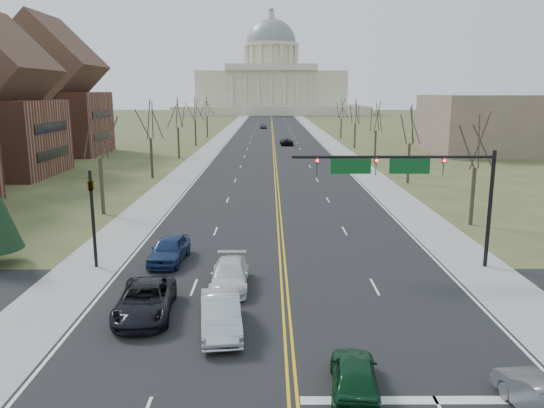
{
  "coord_description": "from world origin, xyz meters",
  "views": [
    {
      "loc": [
        -0.81,
        -17.66,
        10.59
      ],
      "look_at": [
        -0.65,
        18.02,
        3.0
      ],
      "focal_mm": 35.0,
      "sensor_mm": 36.0,
      "label": 1
    }
  ],
  "objects_px": {
    "car_nb_inner_lead": "(354,375)",
    "car_sb_inner_second": "(230,275)",
    "car_sb_outer_lead": "(145,300)",
    "car_sb_outer_second": "(169,249)",
    "signal_left": "(92,208)",
    "car_sb_inner_lead": "(221,314)",
    "signal_mast": "(408,174)",
    "car_far_nb": "(286,142)",
    "car_far_sb": "(263,126)"
  },
  "relations": [
    {
      "from": "car_nb_inner_lead",
      "to": "car_sb_inner_second",
      "type": "bearing_deg",
      "value": -58.03
    },
    {
      "from": "car_sb_outer_lead",
      "to": "car_sb_inner_second",
      "type": "xyz_separation_m",
      "value": [
        3.8,
        3.72,
        -0.05
      ]
    },
    {
      "from": "car_sb_outer_second",
      "to": "signal_left",
      "type": "bearing_deg",
      "value": -163.09
    },
    {
      "from": "signal_left",
      "to": "car_sb_inner_second",
      "type": "bearing_deg",
      "value": -22.45
    },
    {
      "from": "car_sb_inner_lead",
      "to": "car_sb_inner_second",
      "type": "distance_m",
      "value": 5.5
    },
    {
      "from": "signal_left",
      "to": "car_sb_inner_second",
      "type": "relative_size",
      "value": 1.21
    },
    {
      "from": "signal_mast",
      "to": "car_far_nb",
      "type": "relative_size",
      "value": 2.41
    },
    {
      "from": "car_far_nb",
      "to": "car_sb_inner_second",
      "type": "bearing_deg",
      "value": 81.33
    },
    {
      "from": "car_sb_inner_lead",
      "to": "car_sb_outer_lead",
      "type": "bearing_deg",
      "value": 147.9
    },
    {
      "from": "car_far_sb",
      "to": "car_nb_inner_lead",
      "type": "bearing_deg",
      "value": -93.5
    },
    {
      "from": "signal_mast",
      "to": "car_sb_outer_lead",
      "type": "relative_size",
      "value": 2.19
    },
    {
      "from": "signal_left",
      "to": "car_sb_outer_lead",
      "type": "xyz_separation_m",
      "value": [
        4.7,
        -7.23,
        -2.93
      ]
    },
    {
      "from": "car_sb_outer_second",
      "to": "car_far_sb",
      "type": "height_order",
      "value": "car_sb_outer_second"
    },
    {
      "from": "car_nb_inner_lead",
      "to": "car_sb_outer_lead",
      "type": "height_order",
      "value": "car_sb_outer_lead"
    },
    {
      "from": "car_sb_inner_second",
      "to": "car_sb_outer_second",
      "type": "height_order",
      "value": "car_sb_outer_second"
    },
    {
      "from": "car_far_sb",
      "to": "car_sb_outer_lead",
      "type": "bearing_deg",
      "value": -97.3
    },
    {
      "from": "signal_left",
      "to": "car_far_nb",
      "type": "xyz_separation_m",
      "value": [
        14.05,
        75.67,
        -3.0
      ]
    },
    {
      "from": "signal_mast",
      "to": "signal_left",
      "type": "relative_size",
      "value": 2.02
    },
    {
      "from": "car_nb_inner_lead",
      "to": "car_sb_outer_second",
      "type": "bearing_deg",
      "value": -52.4
    },
    {
      "from": "car_far_sb",
      "to": "signal_mast",
      "type": "bearing_deg",
      "value": -90.88
    },
    {
      "from": "signal_mast",
      "to": "car_sb_outer_lead",
      "type": "distance_m",
      "value": 16.74
    },
    {
      "from": "car_far_nb",
      "to": "car_far_sb",
      "type": "xyz_separation_m",
      "value": [
        -5.23,
        49.19,
        0.02
      ]
    },
    {
      "from": "signal_left",
      "to": "car_sb_inner_second",
      "type": "height_order",
      "value": "signal_left"
    },
    {
      "from": "car_sb_inner_lead",
      "to": "car_far_sb",
      "type": "xyz_separation_m",
      "value": [
        0.33,
        133.86,
        -0.1
      ]
    },
    {
      "from": "car_far_nb",
      "to": "car_sb_inner_lead",
      "type": "bearing_deg",
      "value": 81.6
    },
    {
      "from": "signal_mast",
      "to": "car_sb_outer_second",
      "type": "height_order",
      "value": "signal_mast"
    },
    {
      "from": "car_sb_inner_lead",
      "to": "car_far_sb",
      "type": "bearing_deg",
      "value": 82.81
    },
    {
      "from": "car_sb_outer_lead",
      "to": "car_sb_outer_second",
      "type": "height_order",
      "value": "car_sb_outer_second"
    },
    {
      "from": "signal_mast",
      "to": "car_far_nb",
      "type": "height_order",
      "value": "signal_mast"
    },
    {
      "from": "car_nb_inner_lead",
      "to": "car_sb_outer_second",
      "type": "distance_m",
      "value": 17.67
    },
    {
      "from": "car_nb_inner_lead",
      "to": "car_far_nb",
      "type": "relative_size",
      "value": 0.82
    },
    {
      "from": "car_sb_outer_second",
      "to": "car_nb_inner_lead",
      "type": "bearing_deg",
      "value": -53.63
    },
    {
      "from": "car_sb_inner_second",
      "to": "car_sb_outer_lead",
      "type": "bearing_deg",
      "value": -136.38
    },
    {
      "from": "signal_left",
      "to": "car_sb_inner_second",
      "type": "xyz_separation_m",
      "value": [
        8.49,
        -3.51,
        -2.98
      ]
    },
    {
      "from": "signal_mast",
      "to": "signal_left",
      "type": "height_order",
      "value": "signal_mast"
    },
    {
      "from": "signal_mast",
      "to": "car_nb_inner_lead",
      "type": "relative_size",
      "value": 2.93
    },
    {
      "from": "signal_left",
      "to": "car_sb_outer_second",
      "type": "bearing_deg",
      "value": 12.51
    },
    {
      "from": "signal_left",
      "to": "car_far_sb",
      "type": "xyz_separation_m",
      "value": [
        8.82,
        124.85,
        -2.99
      ]
    },
    {
      "from": "car_nb_inner_lead",
      "to": "car_sb_outer_second",
      "type": "xyz_separation_m",
      "value": [
        -9.35,
        14.99,
        0.12
      ]
    },
    {
      "from": "signal_mast",
      "to": "car_sb_outer_lead",
      "type": "height_order",
      "value": "signal_mast"
    },
    {
      "from": "car_sb_inner_second",
      "to": "car_far_sb",
      "type": "relative_size",
      "value": 1.18
    },
    {
      "from": "signal_mast",
      "to": "car_sb_inner_lead",
      "type": "distance_m",
      "value": 14.65
    },
    {
      "from": "signal_mast",
      "to": "car_far_sb",
      "type": "distance_m",
      "value": 125.36
    },
    {
      "from": "signal_left",
      "to": "car_sb_outer_second",
      "type": "distance_m",
      "value": 5.3
    },
    {
      "from": "car_nb_inner_lead",
      "to": "car_sb_inner_second",
      "type": "height_order",
      "value": "car_sb_inner_second"
    },
    {
      "from": "car_sb_inner_second",
      "to": "car_sb_outer_second",
      "type": "xyz_separation_m",
      "value": [
        -4.15,
        4.47,
        0.11
      ]
    },
    {
      "from": "car_sb_inner_second",
      "to": "car_far_nb",
      "type": "height_order",
      "value": "car_sb_inner_second"
    },
    {
      "from": "car_sb_inner_second",
      "to": "car_sb_outer_second",
      "type": "relative_size",
      "value": 1.02
    },
    {
      "from": "car_sb_outer_lead",
      "to": "car_sb_inner_second",
      "type": "bearing_deg",
      "value": 40.2
    },
    {
      "from": "car_sb_inner_lead",
      "to": "car_sb_inner_second",
      "type": "height_order",
      "value": "car_sb_inner_lead"
    }
  ]
}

